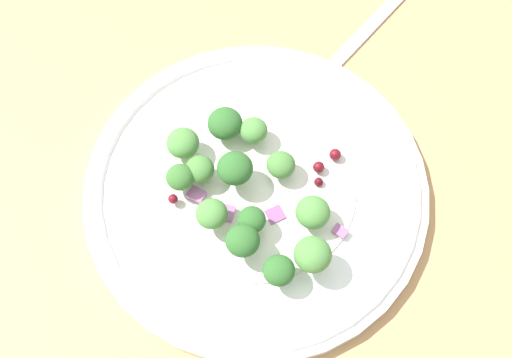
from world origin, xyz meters
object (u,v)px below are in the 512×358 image
broccoli_floret_0 (313,255)px  broccoli_floret_1 (235,169)px  broccoli_floret_2 (252,220)px  plate (256,188)px  fork (347,45)px

broccoli_floret_0 → broccoli_floret_1: 9.29cm
broccoli_floret_1 → broccoli_floret_2: broccoli_floret_1 is taller
plate → broccoli_floret_2: broccoli_floret_2 is taller
broccoli_floret_0 → fork: bearing=-66.4°
broccoli_floret_1 → broccoli_floret_2: 4.41cm
broccoli_floret_0 → broccoli_floret_2: broccoli_floret_0 is taller
broccoli_floret_0 → broccoli_floret_1: bearing=-15.6°
plate → fork: (1.62, -17.34, -0.61)cm
broccoli_floret_2 → fork: size_ratio=0.12×
broccoli_floret_0 → plate: bearing=-22.9°
broccoli_floret_0 → fork: 22.56cm
plate → fork: bearing=-84.7°
plate → broccoli_floret_2: (-1.85, 3.24, 2.27)cm
plate → broccoli_floret_1: (1.63, 0.59, 2.82)cm
broccoli_floret_0 → broccoli_floret_1: same height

